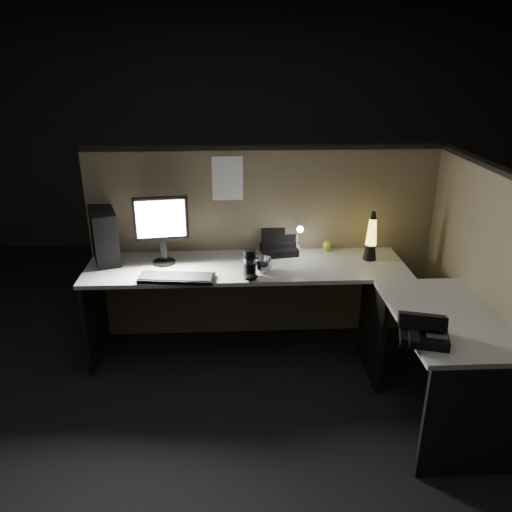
{
  "coord_description": "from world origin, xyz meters",
  "views": [
    {
      "loc": [
        -0.24,
        -2.71,
        2.15
      ],
      "look_at": [
        -0.09,
        0.35,
        0.9
      ],
      "focal_mm": 35.0,
      "sensor_mm": 36.0,
      "label": 1
    }
  ],
  "objects_px": {
    "lava_lamp": "(371,240)",
    "pc_tower": "(104,236)",
    "keyboard": "(177,278)",
    "desk_phone": "(423,329)",
    "monitor": "(161,224)"
  },
  "relations": [
    {
      "from": "monitor",
      "to": "desk_phone",
      "type": "xyz_separation_m",
      "value": [
        1.51,
        -1.13,
        -0.24
      ]
    },
    {
      "from": "desk_phone",
      "to": "lava_lamp",
      "type": "bearing_deg",
      "value": 105.4
    },
    {
      "from": "keyboard",
      "to": "lava_lamp",
      "type": "height_order",
      "value": "lava_lamp"
    },
    {
      "from": "keyboard",
      "to": "lava_lamp",
      "type": "bearing_deg",
      "value": 18.17
    },
    {
      "from": "monitor",
      "to": "lava_lamp",
      "type": "height_order",
      "value": "monitor"
    },
    {
      "from": "pc_tower",
      "to": "monitor",
      "type": "bearing_deg",
      "value": -27.17
    },
    {
      "from": "lava_lamp",
      "to": "desk_phone",
      "type": "bearing_deg",
      "value": -90.56
    },
    {
      "from": "desk_phone",
      "to": "monitor",
      "type": "bearing_deg",
      "value": 159.12
    },
    {
      "from": "lava_lamp",
      "to": "pc_tower",
      "type": "bearing_deg",
      "value": 177.72
    },
    {
      "from": "pc_tower",
      "to": "monitor",
      "type": "height_order",
      "value": "monitor"
    },
    {
      "from": "keyboard",
      "to": "lava_lamp",
      "type": "relative_size",
      "value": 1.38
    },
    {
      "from": "pc_tower",
      "to": "keyboard",
      "type": "bearing_deg",
      "value": -52.88
    },
    {
      "from": "pc_tower",
      "to": "desk_phone",
      "type": "relative_size",
      "value": 1.31
    },
    {
      "from": "pc_tower",
      "to": "monitor",
      "type": "relative_size",
      "value": 0.78
    },
    {
      "from": "pc_tower",
      "to": "lava_lamp",
      "type": "xyz_separation_m",
      "value": [
        1.94,
        -0.08,
        -0.04
      ]
    }
  ]
}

